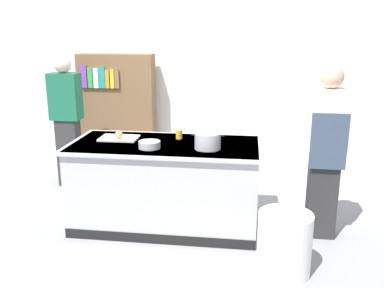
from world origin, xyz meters
TOP-DOWN VIEW (x-y plane):
  - ground_plane at (0.00, 0.00)m, footprint 10.00×10.00m
  - back_wall at (0.00, 2.10)m, footprint 6.40×0.12m
  - counter_island at (0.00, -0.00)m, footprint 1.98×0.98m
  - cutting_board at (-0.53, 0.11)m, footprint 0.40×0.28m
  - onion at (-0.51, 0.07)m, footprint 0.08×0.08m
  - stock_pot at (0.45, -0.14)m, footprint 0.32×0.26m
  - mixing_bowl at (-0.12, -0.19)m, footprint 0.22×0.22m
  - juice_cup at (0.11, 0.21)m, footprint 0.07×0.07m
  - trash_bin at (1.18, -0.80)m, footprint 0.46×0.46m
  - person_chef at (1.59, -0.05)m, footprint 0.38×0.25m
  - person_guest at (-1.52, 1.02)m, footprint 0.38×0.24m
  - bookshelf at (-1.07, 1.80)m, footprint 1.10×0.31m

SIDE VIEW (x-z plane):
  - ground_plane at x=0.00m, z-range 0.00..0.00m
  - trash_bin at x=1.18m, z-range 0.00..0.55m
  - counter_island at x=0.00m, z-range 0.02..0.92m
  - bookshelf at x=-1.07m, z-range 0.00..1.70m
  - cutting_board at x=-0.53m, z-range 0.90..0.92m
  - person_guest at x=-1.52m, z-range 0.05..1.77m
  - person_chef at x=1.59m, z-range 0.05..1.77m
  - mixing_bowl at x=-0.12m, z-range 0.90..0.97m
  - juice_cup at x=0.11m, z-range 0.90..1.00m
  - onion at x=-0.51m, z-range 0.92..1.00m
  - stock_pot at x=0.45m, z-range 0.90..1.06m
  - back_wall at x=0.00m, z-range 0.00..3.00m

